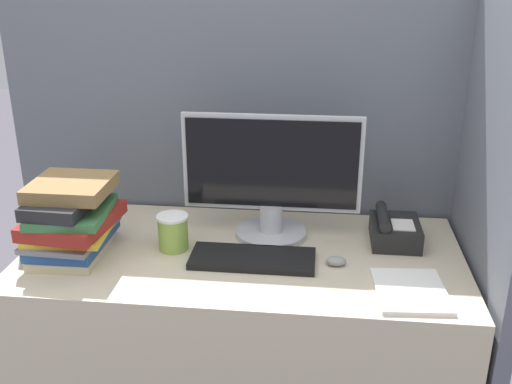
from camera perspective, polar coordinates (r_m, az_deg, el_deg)
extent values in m
cube|color=slate|center=(2.21, -0.04, -0.22)|extent=(1.78, 0.04, 1.61)
cube|color=slate|center=(1.95, 20.54, -4.81)|extent=(0.04, 0.73, 1.61)
cube|color=beige|center=(2.09, -1.22, -14.95)|extent=(1.38, 0.67, 0.76)
cylinder|color=#B7B7BC|center=(1.99, 1.43, -3.92)|extent=(0.23, 0.23, 0.02)
cylinder|color=#B7B7BC|center=(1.97, 1.45, -2.48)|extent=(0.07, 0.07, 0.09)
cube|color=#B7B7BC|center=(1.91, 1.52, 2.77)|extent=(0.57, 0.02, 0.32)
cube|color=black|center=(1.90, 1.49, 2.68)|extent=(0.55, 0.01, 0.29)
cube|color=black|center=(1.83, -0.32, -6.36)|extent=(0.38, 0.15, 0.02)
ellipsoid|color=gray|center=(1.82, 7.62, -6.53)|extent=(0.06, 0.04, 0.03)
cylinder|color=#8CB247|center=(1.91, -7.90, -3.93)|extent=(0.09, 0.09, 0.11)
cylinder|color=white|center=(1.88, -7.99, -2.36)|extent=(0.10, 0.10, 0.01)
cube|color=#C6B78C|center=(1.97, -16.99, -5.13)|extent=(0.21, 0.30, 0.03)
cube|color=#264C8C|center=(1.96, -17.01, -4.32)|extent=(0.21, 0.29, 0.03)
cube|color=slate|center=(1.94, -17.16, -3.78)|extent=(0.23, 0.30, 0.02)
cube|color=gold|center=(1.93, -17.10, -3.35)|extent=(0.25, 0.28, 0.02)
cube|color=maroon|center=(1.92, -17.05, -2.56)|extent=(0.26, 0.31, 0.04)
cube|color=#38723F|center=(1.89, -17.11, -1.79)|extent=(0.23, 0.27, 0.02)
cube|color=#262628|center=(1.90, -17.59, -0.71)|extent=(0.19, 0.29, 0.04)
cube|color=olive|center=(1.88, -17.19, 0.45)|extent=(0.23, 0.22, 0.04)
cube|color=black|center=(1.99, 13.10, -3.73)|extent=(0.15, 0.19, 0.07)
cube|color=white|center=(1.96, 13.82, -3.07)|extent=(0.07, 0.09, 0.00)
cylinder|color=black|center=(1.96, 12.01, -2.29)|extent=(0.04, 0.18, 0.04)
cube|color=white|center=(1.73, 14.50, -9.11)|extent=(0.21, 0.25, 0.01)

